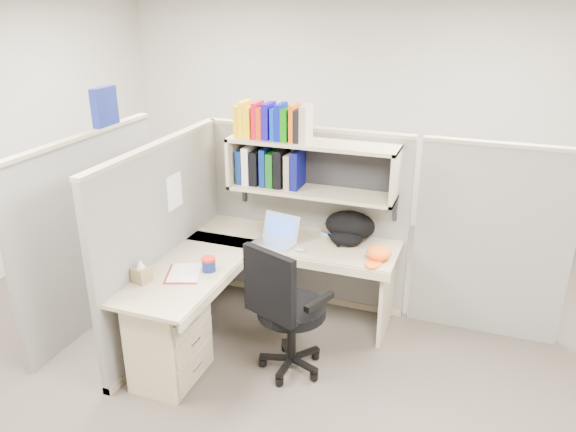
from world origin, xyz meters
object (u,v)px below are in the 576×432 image
at_px(laptop, 274,231).
at_px(snack_canister, 209,264).
at_px(task_chair, 287,329).
at_px(desk, 205,312).
at_px(backpack, 348,228).

bearing_deg(laptop, snack_canister, -104.76).
bearing_deg(laptop, task_chair, -50.93).
relative_size(desk, laptop, 5.23).
xyz_separation_m(desk, task_chair, (0.63, 0.08, -0.06)).
bearing_deg(desk, task_chair, 7.71).
distance_m(backpack, snack_canister, 1.22).
relative_size(backpack, task_chair, 0.39).
distance_m(laptop, backpack, 0.62).
bearing_deg(laptop, backpack, 35.29).
bearing_deg(task_chair, backpack, 76.81).
bearing_deg(backpack, laptop, -172.71).
bearing_deg(laptop, desk, -100.59).
height_order(snack_canister, task_chair, task_chair).
bearing_deg(backpack, task_chair, -120.79).
height_order(desk, task_chair, task_chair).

